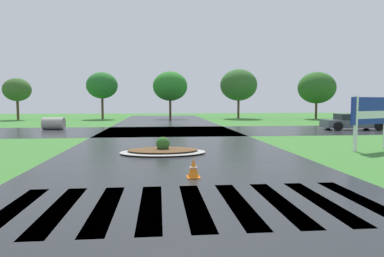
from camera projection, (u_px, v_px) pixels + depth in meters
The scene contains 9 objects.
asphalt_roadway at pixel (179, 159), 12.63m from camera, with size 9.51×80.00×0.01m, color #232628.
asphalt_cross_road at pixel (169, 131), 24.72m from camera, with size 90.00×8.56×0.01m, color #232628.
crosswalk_stripes at pixel (195, 205), 7.03m from camera, with size 7.65×3.21×0.01m.
estate_billboard at pixel (371, 114), 14.95m from camera, with size 2.52×1.17×2.36m.
median_island at pixel (163, 150), 14.01m from camera, with size 3.51×2.23×0.68m.
car_blue_compact at pixel (352, 122), 25.94m from camera, with size 4.59×2.32×1.21m.
drainage_pipe_stack at pixel (54, 123), 26.08m from camera, with size 1.63×1.04×0.91m.
traffic_cone at pixel (193, 169), 9.53m from camera, with size 0.36×0.36×0.54m.
background_treeline at pixel (169, 87), 41.73m from camera, with size 49.85×6.70×6.18m.
Camera 1 is at (-0.72, -2.49, 2.12)m, focal length 32.04 mm.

